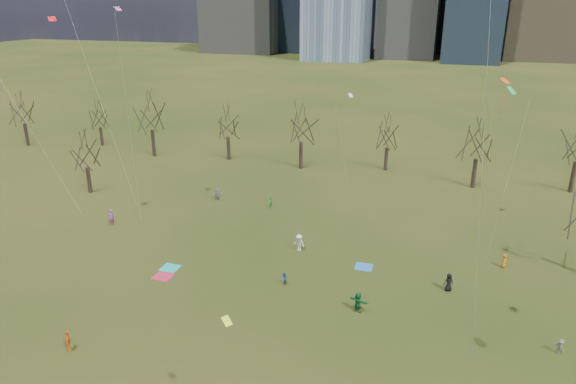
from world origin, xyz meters
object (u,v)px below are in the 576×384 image
(blanket_navy, at_px, (364,267))
(blanket_crimson, at_px, (163,276))
(blanket_teal, at_px, (170,268))
(person_4, at_px, (68,341))

(blanket_navy, bearing_deg, blanket_crimson, -156.65)
(blanket_teal, distance_m, blanket_crimson, 1.61)
(blanket_crimson, relative_size, person_4, 1.03)
(person_4, bearing_deg, blanket_navy, -79.03)
(blanket_crimson, bearing_deg, person_4, -94.52)
(blanket_teal, height_order, blanket_navy, same)
(blanket_teal, xyz_separation_m, blanket_navy, (17.04, 5.68, 0.00))
(blanket_crimson, bearing_deg, blanket_navy, 23.35)
(person_4, bearing_deg, blanket_crimson, -39.63)
(blanket_teal, relative_size, person_4, 1.03)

